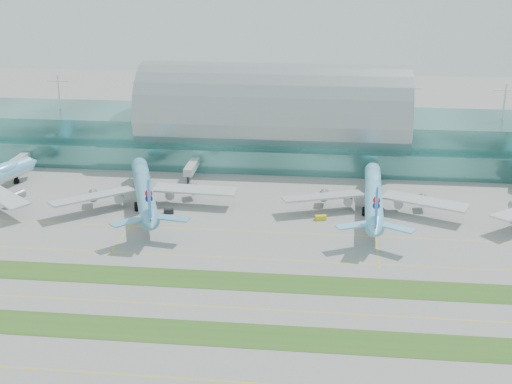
# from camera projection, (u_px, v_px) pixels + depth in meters

# --- Properties ---
(ground) EXTENTS (700.00, 700.00, 0.00)m
(ground) POSITION_uv_depth(u_px,v_px,m) (235.00, 284.00, 205.81)
(ground) COLOR gray
(ground) RESTS_ON ground
(terminal) EXTENTS (340.00, 69.10, 36.00)m
(terminal) POSITION_uv_depth(u_px,v_px,m) (274.00, 127.00, 321.82)
(terminal) COLOR #3D7A75
(terminal) RESTS_ON ground
(grass_strip_near) EXTENTS (420.00, 12.00, 0.08)m
(grass_strip_near) POSITION_uv_depth(u_px,v_px,m) (220.00, 334.00, 179.55)
(grass_strip_near) COLOR #2D591E
(grass_strip_near) RESTS_ON ground
(grass_strip_far) EXTENTS (420.00, 12.00, 0.08)m
(grass_strip_far) POSITION_uv_depth(u_px,v_px,m) (236.00, 281.00, 207.67)
(grass_strip_far) COLOR #2D591E
(grass_strip_far) RESTS_ON ground
(taxiline_a) EXTENTS (420.00, 0.35, 0.01)m
(taxiline_a) POSITION_uv_depth(u_px,v_px,m) (206.00, 380.00, 160.81)
(taxiline_a) COLOR yellow
(taxiline_a) RESTS_ON ground
(taxiline_b) EXTENTS (420.00, 0.35, 0.01)m
(taxiline_b) POSITION_uv_depth(u_px,v_px,m) (228.00, 307.00, 192.69)
(taxiline_b) COLOR yellow
(taxiline_b) RESTS_ON ground
(taxiline_c) EXTENTS (420.00, 0.35, 0.01)m
(taxiline_c) POSITION_uv_depth(u_px,v_px,m) (243.00, 258.00, 222.69)
(taxiline_c) COLOR yellow
(taxiline_c) RESTS_ON ground
(taxiline_d) EXTENTS (420.00, 0.35, 0.01)m
(taxiline_d) POSITION_uv_depth(u_px,v_px,m) (251.00, 231.00, 243.31)
(taxiline_d) COLOR yellow
(taxiline_d) RESTS_ON ground
(airliner_b) EXTENTS (65.95, 76.59, 21.67)m
(airliner_b) POSITION_uv_depth(u_px,v_px,m) (144.00, 189.00, 264.58)
(airliner_b) COLOR #5BA6CA
(airliner_b) RESTS_ON ground
(airliner_c) EXTENTS (67.30, 76.34, 21.03)m
(airliner_c) POSITION_uv_depth(u_px,v_px,m) (374.00, 195.00, 259.10)
(airliner_c) COLOR #70CEF8
(airliner_c) RESTS_ON ground
(gse_c) EXTENTS (3.96, 2.67, 1.76)m
(gse_c) POSITION_uv_depth(u_px,v_px,m) (169.00, 211.00, 259.01)
(gse_c) COLOR black
(gse_c) RESTS_ON ground
(gse_d) EXTENTS (3.38, 2.55, 1.42)m
(gse_d) POSITION_uv_depth(u_px,v_px,m) (151.00, 216.00, 254.87)
(gse_d) COLOR black
(gse_d) RESTS_ON ground
(gse_e) EXTENTS (4.23, 2.52, 1.61)m
(gse_e) POSITION_uv_depth(u_px,v_px,m) (321.00, 218.00, 253.20)
(gse_e) COLOR yellow
(gse_e) RESTS_ON ground
(gse_f) EXTENTS (3.13, 1.89, 1.21)m
(gse_f) POSITION_uv_depth(u_px,v_px,m) (373.00, 218.00, 253.19)
(gse_f) COLOR black
(gse_f) RESTS_ON ground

